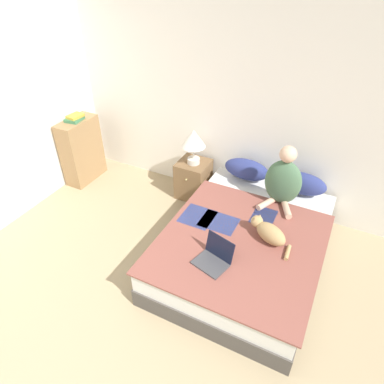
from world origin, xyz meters
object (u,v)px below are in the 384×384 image
(bed, at_px, (245,246))
(person_sitting, at_px, (283,180))
(pillow_near, at_px, (246,169))
(cat_tabby, at_px, (269,232))
(table_lamp, at_px, (194,140))
(laptop_open, at_px, (214,258))
(nightstand, at_px, (193,179))
(bookshelf, at_px, (82,150))
(pillow_far, at_px, (302,183))
(book_stack_top, at_px, (75,118))

(bed, height_order, person_sitting, person_sitting)
(bed, bearing_deg, pillow_near, 110.60)
(bed, relative_size, person_sitting, 2.94)
(cat_tabby, xyz_separation_m, table_lamp, (-1.27, 0.88, 0.31))
(laptop_open, xyz_separation_m, table_lamp, (-0.91, 1.40, 0.36))
(cat_tabby, xyz_separation_m, nightstand, (-1.28, 0.89, -0.28))
(person_sitting, height_order, bookshelf, person_sitting)
(person_sitting, bearing_deg, pillow_far, 58.97)
(book_stack_top, bearing_deg, pillow_near, 9.53)
(pillow_far, relative_size, table_lamp, 1.18)
(bookshelf, relative_size, book_stack_top, 3.79)
(pillow_far, xyz_separation_m, laptop_open, (-0.48, -1.47, -0.08))
(bookshelf, xyz_separation_m, book_stack_top, (0.00, -0.00, 0.50))
(nightstand, relative_size, table_lamp, 1.10)
(bookshelf, bearing_deg, cat_tabby, -10.90)
(pillow_near, height_order, book_stack_top, book_stack_top)
(laptop_open, relative_size, nightstand, 0.70)
(pillow_near, distance_m, nightstand, 0.78)
(pillow_far, xyz_separation_m, bookshelf, (-3.02, -0.39, -0.12))
(person_sitting, bearing_deg, book_stack_top, -177.93)
(person_sitting, bearing_deg, pillow_near, 150.59)
(bed, relative_size, nightstand, 4.01)
(person_sitting, relative_size, nightstand, 1.36)
(book_stack_top, bearing_deg, person_sitting, 2.07)
(pillow_near, height_order, bookshelf, bookshelf)
(pillow_far, xyz_separation_m, table_lamp, (-1.38, -0.07, 0.28))
(book_stack_top, bearing_deg, bed, -10.97)
(person_sitting, xyz_separation_m, cat_tabby, (0.06, -0.66, -0.20))
(pillow_far, distance_m, cat_tabby, 0.96)
(pillow_far, bearing_deg, laptop_open, -108.00)
(bed, relative_size, book_stack_top, 8.63)
(person_sitting, relative_size, laptop_open, 1.96)
(nightstand, bearing_deg, table_lamp, -54.14)
(pillow_near, bearing_deg, table_lamp, -173.99)
(bookshelf, bearing_deg, pillow_near, 9.49)
(bed, bearing_deg, pillow_far, 69.33)
(bed, height_order, bookshelf, bookshelf)
(cat_tabby, bearing_deg, nightstand, -8.35)
(cat_tabby, relative_size, nightstand, 0.89)
(laptop_open, xyz_separation_m, bookshelf, (-2.54, 1.08, -0.04))
(person_sitting, bearing_deg, table_lamp, 169.94)
(pillow_near, bearing_deg, cat_tabby, -58.97)
(table_lamp, height_order, bookshelf, table_lamp)
(nightstand, height_order, table_lamp, table_lamp)
(person_sitting, height_order, cat_tabby, person_sitting)
(bed, distance_m, pillow_near, 1.04)
(pillow_near, bearing_deg, bookshelf, -170.51)
(pillow_near, bearing_deg, bed, -69.40)
(pillow_far, xyz_separation_m, cat_tabby, (-0.11, -0.95, -0.04))
(nightstand, height_order, bookshelf, bookshelf)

